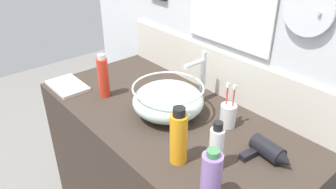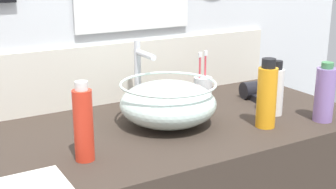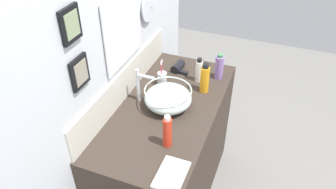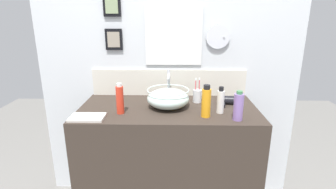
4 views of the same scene
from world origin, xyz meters
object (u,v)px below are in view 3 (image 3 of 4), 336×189
hair_drier (179,66)px  lotion_bottle (205,79)px  toothbrush_cup (162,78)px  spray_bottle (167,132)px  glass_bowl_sink (168,98)px  faucet (140,83)px  hand_towel (171,175)px  soap_dispenser (219,67)px  shampoo_bottle (199,71)px

hair_drier → lotion_bottle: lotion_bottle is taller
toothbrush_cup → spray_bottle: bearing=-155.2°
glass_bowl_sink → faucet: 0.21m
hand_towel → soap_dispenser: bearing=-0.0°
spray_bottle → glass_bowl_sink: bearing=20.3°
glass_bowl_sink → hair_drier: bearing=10.6°
lotion_bottle → toothbrush_cup: bearing=96.0°
soap_dispenser → spray_bottle: bearing=172.7°
shampoo_bottle → spray_bottle: size_ratio=0.87×
hair_drier → spray_bottle: size_ratio=0.79×
lotion_bottle → hand_towel: lotion_bottle is taller
hand_towel → shampoo_bottle: bearing=8.0°
glass_bowl_sink → shampoo_bottle: bearing=-14.6°
glass_bowl_sink → hair_drier: size_ratio=1.81×
faucet → shampoo_bottle: faucet is taller
glass_bowl_sink → toothbrush_cup: size_ratio=1.59×
faucet → toothbrush_cup: size_ratio=1.25×
soap_dispenser → glass_bowl_sink: bearing=154.3°
faucet → shampoo_bottle: size_ratio=1.29×
lotion_bottle → hair_drier: bearing=51.7°
toothbrush_cup → soap_dispenser: (0.23, -0.35, 0.04)m
glass_bowl_sink → hand_towel: glass_bowl_sink is taller
hair_drier → hand_towel: 1.03m
lotion_bottle → shampoo_bottle: size_ratio=1.17×
faucet → hair_drier: 0.48m
glass_bowl_sink → shampoo_bottle: shampoo_bottle is taller
glass_bowl_sink → soap_dispenser: size_ratio=1.57×
faucet → lotion_bottle: (0.26, -0.36, -0.04)m
glass_bowl_sink → spray_bottle: size_ratio=1.43×
toothbrush_cup → hand_towel: bearing=-154.7°
faucet → spray_bottle: bearing=-135.7°
glass_bowl_sink → toothbrush_cup: (0.22, 0.13, -0.02)m
hair_drier → toothbrush_cup: (-0.23, 0.05, 0.02)m
lotion_bottle → hand_towel: size_ratio=0.98×
toothbrush_cup → faucet: bearing=164.4°
toothbrush_cup → spray_bottle: (-0.55, -0.25, 0.05)m
faucet → lotion_bottle: bearing=-54.9°
spray_bottle → hand_towel: 0.24m
glass_bowl_sink → hand_towel: size_ratio=1.38×
hair_drier → spray_bottle: (-0.78, -0.21, 0.07)m
lotion_bottle → spray_bottle: lotion_bottle is taller
spray_bottle → faucet: bearing=44.3°
soap_dispenser → lotion_bottle: size_ratio=0.89×
faucet → hand_towel: bearing=-141.5°
faucet → toothbrush_cup: bearing=-15.6°
toothbrush_cup → spray_bottle: spray_bottle is taller
shampoo_bottle → spray_bottle: bearing=-177.9°
faucet → shampoo_bottle: bearing=-38.7°
hair_drier → hand_towel: hair_drier is taller
toothbrush_cup → shampoo_bottle: (0.14, -0.23, 0.03)m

